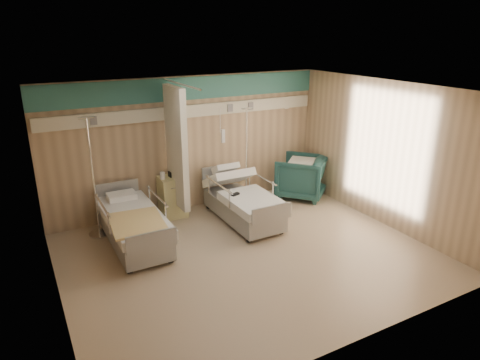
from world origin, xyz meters
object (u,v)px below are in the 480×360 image
object	(u,v)px
visitor_armchair	(301,177)
bedside_cabinet	(173,197)
iv_stand_right	(246,185)
iv_stand_left	(97,212)
bed_left	(134,229)
bed_right	(243,206)

from	to	relation	value
visitor_armchair	bedside_cabinet	bearing A→B (deg)	-47.40
iv_stand_right	iv_stand_left	size ratio (longest dim) A/B	0.95
bed_left	bedside_cabinet	size ratio (longest dim) A/B	2.54
bed_right	visitor_armchair	xyz separation A→B (m)	(1.83, 0.54, 0.16)
bed_left	bedside_cabinet	distance (m)	1.39
bedside_cabinet	iv_stand_left	bearing A→B (deg)	-173.90
bed_left	visitor_armchair	bearing A→B (deg)	7.60
bed_left	iv_stand_left	size ratio (longest dim) A/B	0.96
bed_right	iv_stand_right	bearing A→B (deg)	56.27
iv_stand_right	iv_stand_left	distance (m)	3.20
bedside_cabinet	iv_stand_left	distance (m)	1.54
visitor_armchair	iv_stand_left	distance (m)	4.52
bed_right	iv_stand_left	distance (m)	2.78
bedside_cabinet	visitor_armchair	world-z (taller)	visitor_armchair
bed_right	bedside_cabinet	bearing A→B (deg)	141.95
bedside_cabinet	iv_stand_right	size ratio (longest dim) A/B	0.40
bed_right	bed_left	size ratio (longest dim) A/B	1.00
bed_right	bed_left	xyz separation A→B (m)	(-2.20, 0.00, 0.00)
bed_right	bed_left	bearing A→B (deg)	180.00
iv_stand_left	bed_right	bearing A→B (deg)	-15.37
bed_left	visitor_armchair	size ratio (longest dim) A/B	2.06
bed_left	iv_stand_left	bearing A→B (deg)	123.09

